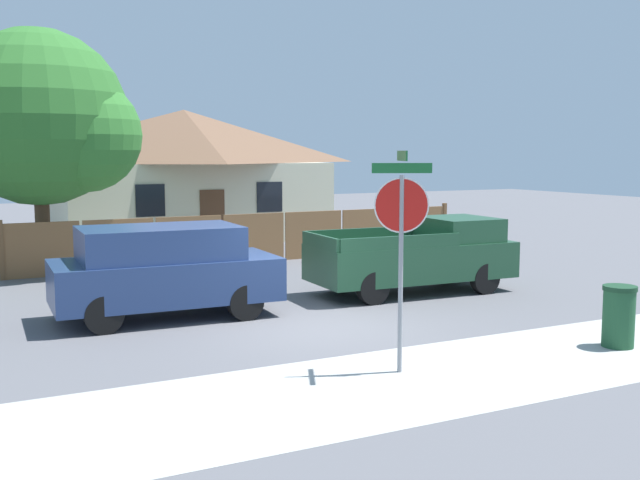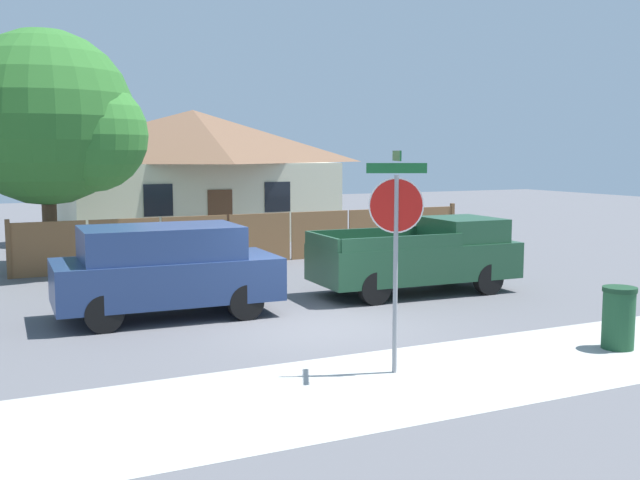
{
  "view_description": "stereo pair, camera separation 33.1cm",
  "coord_description": "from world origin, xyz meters",
  "px_view_note": "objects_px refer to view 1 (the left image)",
  "views": [
    {
      "loc": [
        -6.34,
        -12.45,
        3.32
      ],
      "look_at": [
        0.31,
        0.55,
        1.6
      ],
      "focal_mm": 42.0,
      "sensor_mm": 36.0,
      "label": 1
    },
    {
      "loc": [
        -6.04,
        -12.59,
        3.32
      ],
      "look_at": [
        0.31,
        0.55,
        1.6
      ],
      "focal_mm": 42.0,
      "sensor_mm": 36.0,
      "label": 2
    }
  ],
  "objects_px": {
    "oak_tree": "(48,121)",
    "orange_pickup": "(418,256)",
    "stop_sign": "(401,223)",
    "house": "(185,172)",
    "trash_bin": "(619,316)",
    "red_suv": "(164,269)"
  },
  "relations": [
    {
      "from": "house",
      "to": "oak_tree",
      "type": "height_order",
      "value": "oak_tree"
    },
    {
      "from": "orange_pickup",
      "to": "stop_sign",
      "type": "xyz_separation_m",
      "value": [
        -3.97,
        -5.3,
        1.41
      ]
    },
    {
      "from": "orange_pickup",
      "to": "trash_bin",
      "type": "bearing_deg",
      "value": -85.82
    },
    {
      "from": "red_suv",
      "to": "trash_bin",
      "type": "bearing_deg",
      "value": -40.11
    },
    {
      "from": "red_suv",
      "to": "house",
      "type": "bearing_deg",
      "value": 73.88
    },
    {
      "from": "stop_sign",
      "to": "trash_bin",
      "type": "xyz_separation_m",
      "value": [
        4.14,
        -0.46,
        -1.74
      ]
    },
    {
      "from": "oak_tree",
      "to": "stop_sign",
      "type": "height_order",
      "value": "oak_tree"
    },
    {
      "from": "house",
      "to": "trash_bin",
      "type": "height_order",
      "value": "house"
    },
    {
      "from": "oak_tree",
      "to": "orange_pickup",
      "type": "distance_m",
      "value": 10.66
    },
    {
      "from": "house",
      "to": "trash_bin",
      "type": "xyz_separation_m",
      "value": [
        1.64,
        -19.52,
        -2.03
      ]
    },
    {
      "from": "house",
      "to": "trash_bin",
      "type": "relative_size",
      "value": 9.93
    },
    {
      "from": "house",
      "to": "oak_tree",
      "type": "xyz_separation_m",
      "value": [
        -5.83,
        -6.71,
        1.58
      ]
    },
    {
      "from": "house",
      "to": "orange_pickup",
      "type": "xyz_separation_m",
      "value": [
        1.48,
        -13.76,
        -1.69
      ]
    },
    {
      "from": "stop_sign",
      "to": "red_suv",
      "type": "bearing_deg",
      "value": 135.86
    },
    {
      "from": "house",
      "to": "oak_tree",
      "type": "relative_size",
      "value": 1.58
    },
    {
      "from": "oak_tree",
      "to": "orange_pickup",
      "type": "relative_size",
      "value": 1.36
    },
    {
      "from": "house",
      "to": "red_suv",
      "type": "xyz_separation_m",
      "value": [
        -4.63,
        -13.75,
        -1.57
      ]
    },
    {
      "from": "oak_tree",
      "to": "trash_bin",
      "type": "distance_m",
      "value": 15.26
    },
    {
      "from": "house",
      "to": "orange_pickup",
      "type": "distance_m",
      "value": 13.94
    },
    {
      "from": "trash_bin",
      "to": "orange_pickup",
      "type": "bearing_deg",
      "value": 91.67
    },
    {
      "from": "house",
      "to": "stop_sign",
      "type": "relative_size",
      "value": 3.16
    },
    {
      "from": "house",
      "to": "red_suv",
      "type": "height_order",
      "value": "house"
    }
  ]
}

